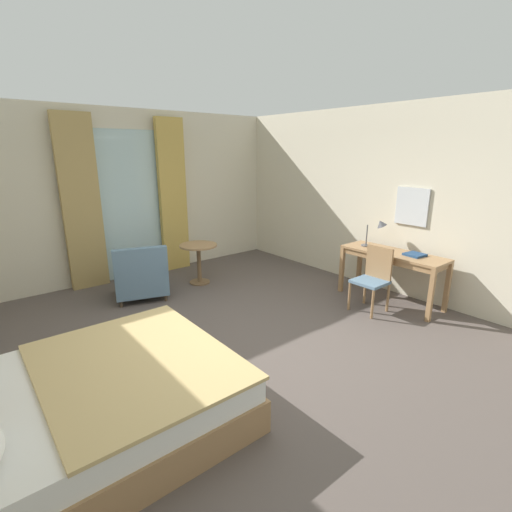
{
  "coord_description": "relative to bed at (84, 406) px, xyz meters",
  "views": [
    {
      "loc": [
        -2.32,
        -3.12,
        2.2
      ],
      "look_at": [
        0.52,
        0.34,
        0.93
      ],
      "focal_mm": 26.11,
      "sensor_mm": 36.0,
      "label": 1
    }
  ],
  "objects": [
    {
      "name": "bed",
      "position": [
        0.0,
        0.0,
        0.0
      ],
      "size": [
        2.26,
        1.82,
        1.03
      ],
      "color": "#9E754C",
      "rests_on": "ground"
    },
    {
      "name": "ground",
      "position": [
        1.79,
        0.35,
        -0.32
      ],
      "size": [
        6.58,
        7.26,
        0.1
      ],
      "primitive_type": "cube",
      "color": "#564C47"
    },
    {
      "name": "balcony_glass_door",
      "position": [
        1.86,
        3.65,
        1.0
      ],
      "size": [
        1.15,
        0.02,
        2.54
      ],
      "primitive_type": "cube",
      "color": "silver",
      "rests_on": "ground"
    },
    {
      "name": "wall_back",
      "position": [
        1.79,
        3.73,
        1.17
      ],
      "size": [
        6.18,
        0.12,
        2.89
      ],
      "primitive_type": "cube",
      "color": "beige",
      "rests_on": "ground"
    },
    {
      "name": "writing_desk",
      "position": [
        4.37,
        0.02,
        0.4
      ],
      "size": [
        0.54,
        1.51,
        0.77
      ],
      "color": "#9E754C",
      "rests_on": "ground"
    },
    {
      "name": "curtain_panel_right",
      "position": [
        2.66,
        3.55,
        1.11
      ],
      "size": [
        0.52,
        0.1,
        2.77
      ],
      "primitive_type": "cube",
      "color": "tan",
      "rests_on": "ground"
    },
    {
      "name": "curtain_panel_left",
      "position": [
        1.07,
        3.55,
        1.11
      ],
      "size": [
        0.58,
        0.1,
        2.77
      ],
      "primitive_type": "cube",
      "color": "tan",
      "rests_on": "ground"
    },
    {
      "name": "armchair_by_window",
      "position": [
        1.52,
        2.52,
        0.06
      ],
      "size": [
        0.95,
        0.96,
        0.86
      ],
      "color": "slate",
      "rests_on": "ground"
    },
    {
      "name": "desk_chair",
      "position": [
        3.89,
        0.01,
        0.23
      ],
      "size": [
        0.41,
        0.42,
        0.91
      ],
      "color": "slate",
      "rests_on": "ground"
    },
    {
      "name": "wall_mirror",
      "position": [
        4.75,
        0.02,
        1.13
      ],
      "size": [
        0.02,
        0.5,
        0.55
      ],
      "color": "silver"
    },
    {
      "name": "round_cafe_table",
      "position": [
        2.56,
        2.54,
        0.23
      ],
      "size": [
        0.63,
        0.63,
        0.68
      ],
      "color": "#9E754C",
      "rests_on": "ground"
    },
    {
      "name": "wall_right",
      "position": [
        4.83,
        0.35,
        1.17
      ],
      "size": [
        0.12,
        6.86,
        2.89
      ],
      "primitive_type": "cube",
      "color": "beige",
      "rests_on": "ground"
    },
    {
      "name": "desk_lamp",
      "position": [
        4.47,
        0.37,
        0.8
      ],
      "size": [
        0.29,
        0.31,
        0.45
      ],
      "color": "#4C4C51",
      "rests_on": "writing_desk"
    },
    {
      "name": "closed_book",
      "position": [
        4.42,
        -0.28,
        0.51
      ],
      "size": [
        0.27,
        0.27,
        0.03
      ],
      "primitive_type": "cube",
      "rotation": [
        0.0,
        0.0,
        -0.11
      ],
      "color": "navy",
      "rests_on": "writing_desk"
    }
  ]
}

